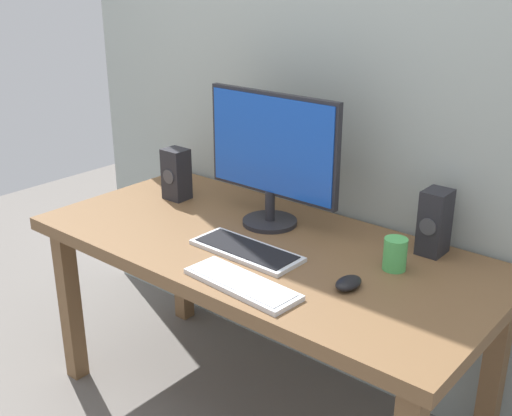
{
  "coord_description": "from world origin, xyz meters",
  "views": [
    {
      "loc": [
        1.25,
        -1.52,
        1.6
      ],
      "look_at": [
        -0.02,
        0.0,
        0.83
      ],
      "focal_mm": 44.37,
      "sensor_mm": 36.0,
      "label": 1
    }
  ],
  "objects_px": {
    "speaker_right": "(435,222)",
    "monitor": "(272,154)",
    "keyboard_secondary": "(242,284)",
    "desk": "(261,264)",
    "speaker_left": "(176,174)",
    "coffee_mug": "(395,254)",
    "mouse": "(348,283)",
    "keyboard_primary": "(246,250)"
  },
  "relations": [
    {
      "from": "speaker_right",
      "to": "monitor",
      "type": "bearing_deg",
      "value": -166.0
    },
    {
      "from": "keyboard_secondary",
      "to": "speaker_right",
      "type": "bearing_deg",
      "value": 60.65
    },
    {
      "from": "desk",
      "to": "monitor",
      "type": "height_order",
      "value": "monitor"
    },
    {
      "from": "desk",
      "to": "speaker_left",
      "type": "xyz_separation_m",
      "value": [
        -0.54,
        0.12,
        0.18
      ]
    },
    {
      "from": "desk",
      "to": "coffee_mug",
      "type": "height_order",
      "value": "coffee_mug"
    },
    {
      "from": "desk",
      "to": "coffee_mug",
      "type": "distance_m",
      "value": 0.48
    },
    {
      "from": "mouse",
      "to": "coffee_mug",
      "type": "xyz_separation_m",
      "value": [
        0.04,
        0.2,
        0.04
      ]
    },
    {
      "from": "keyboard_secondary",
      "to": "speaker_left",
      "type": "distance_m",
      "value": 0.81
    },
    {
      "from": "monitor",
      "to": "coffee_mug",
      "type": "relative_size",
      "value": 5.32
    },
    {
      "from": "speaker_left",
      "to": "desk",
      "type": "bearing_deg",
      "value": -12.17
    },
    {
      "from": "speaker_right",
      "to": "speaker_left",
      "type": "height_order",
      "value": "speaker_right"
    },
    {
      "from": "mouse",
      "to": "coffee_mug",
      "type": "height_order",
      "value": "coffee_mug"
    },
    {
      "from": "speaker_left",
      "to": "coffee_mug",
      "type": "height_order",
      "value": "speaker_left"
    },
    {
      "from": "monitor",
      "to": "speaker_right",
      "type": "relative_size",
      "value": 2.53
    },
    {
      "from": "mouse",
      "to": "speaker_left",
      "type": "height_order",
      "value": "speaker_left"
    },
    {
      "from": "keyboard_secondary",
      "to": "mouse",
      "type": "height_order",
      "value": "mouse"
    },
    {
      "from": "mouse",
      "to": "speaker_right",
      "type": "bearing_deg",
      "value": 79.94
    },
    {
      "from": "desk",
      "to": "keyboard_secondary",
      "type": "xyz_separation_m",
      "value": [
        0.16,
        -0.28,
        0.09
      ]
    },
    {
      "from": "desk",
      "to": "keyboard_primary",
      "type": "xyz_separation_m",
      "value": [
        0.01,
        -0.1,
        0.09
      ]
    },
    {
      "from": "keyboard_primary",
      "to": "mouse",
      "type": "distance_m",
      "value": 0.39
    },
    {
      "from": "monitor",
      "to": "speaker_right",
      "type": "bearing_deg",
      "value": 14.0
    },
    {
      "from": "keyboard_secondary",
      "to": "speaker_left",
      "type": "xyz_separation_m",
      "value": [
        -0.7,
        0.4,
        0.09
      ]
    },
    {
      "from": "monitor",
      "to": "keyboard_primary",
      "type": "distance_m",
      "value": 0.37
    },
    {
      "from": "speaker_left",
      "to": "coffee_mug",
      "type": "distance_m",
      "value": 0.99
    },
    {
      "from": "mouse",
      "to": "speaker_right",
      "type": "xyz_separation_m",
      "value": [
        0.08,
        0.38,
        0.09
      ]
    },
    {
      "from": "mouse",
      "to": "coffee_mug",
      "type": "distance_m",
      "value": 0.2
    },
    {
      "from": "monitor",
      "to": "keyboard_primary",
      "type": "bearing_deg",
      "value": -69.11
    },
    {
      "from": "desk",
      "to": "keyboard_secondary",
      "type": "distance_m",
      "value": 0.33
    },
    {
      "from": "keyboard_primary",
      "to": "mouse",
      "type": "xyz_separation_m",
      "value": [
        0.39,
        0.01,
        0.01
      ]
    },
    {
      "from": "speaker_right",
      "to": "coffee_mug",
      "type": "height_order",
      "value": "speaker_right"
    },
    {
      "from": "speaker_right",
      "to": "mouse",
      "type": "bearing_deg",
      "value": -101.64
    },
    {
      "from": "keyboard_secondary",
      "to": "speaker_right",
      "type": "relative_size",
      "value": 1.78
    },
    {
      "from": "monitor",
      "to": "mouse",
      "type": "distance_m",
      "value": 0.6
    },
    {
      "from": "keyboard_secondary",
      "to": "speaker_left",
      "type": "height_order",
      "value": "speaker_left"
    },
    {
      "from": "speaker_right",
      "to": "keyboard_primary",
      "type": "bearing_deg",
      "value": -140.03
    },
    {
      "from": "desk",
      "to": "monitor",
      "type": "xyz_separation_m",
      "value": [
        -0.08,
        0.16,
        0.35
      ]
    },
    {
      "from": "monitor",
      "to": "keyboard_primary",
      "type": "xyz_separation_m",
      "value": [
        0.1,
        -0.25,
        -0.26
      ]
    },
    {
      "from": "keyboard_secondary",
      "to": "monitor",
      "type": "bearing_deg",
      "value": 118.7
    },
    {
      "from": "mouse",
      "to": "desk",
      "type": "bearing_deg",
      "value": 169.21
    },
    {
      "from": "desk",
      "to": "speaker_right",
      "type": "xyz_separation_m",
      "value": [
        0.48,
        0.3,
        0.19
      ]
    },
    {
      "from": "desk",
      "to": "mouse",
      "type": "distance_m",
      "value": 0.42
    },
    {
      "from": "desk",
      "to": "mouse",
      "type": "bearing_deg",
      "value": -12.37
    }
  ]
}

